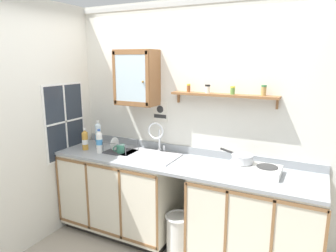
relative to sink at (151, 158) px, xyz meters
The scene contains 19 objects.
back_wall 0.59m from the sink, 41.51° to the left, with size 3.40×0.07×2.59m.
side_wall_left 1.33m from the sink, 147.72° to the right, with size 0.05×3.52×2.59m, color silver.
lower_cabinet_run 0.60m from the sink, behind, with size 1.33×0.64×0.92m.
lower_cabinet_run_right 1.24m from the sink, ahead, with size 1.17×0.64×0.92m.
countertop 0.35m from the sink, ahead, with size 2.76×0.67×0.03m, color gray.
backsplash 0.44m from the sink, 38.09° to the left, with size 2.76×0.02×0.08m, color gray.
sink is the anchor object (origin of this frame).
hot_plate_stove 1.10m from the sink, ahead, with size 0.47×0.28×0.08m.
saucepan 0.99m from the sink, ahead, with size 0.36×0.26×0.08m.
bottle_opaque_white_0 0.61m from the sink, 164.62° to the right, with size 0.07×0.07×0.27m.
bottle_water_clear_1 0.74m from the sink, behind, with size 0.07×0.07×0.32m.
bottle_juice_amber_2 0.82m from the sink, behind, with size 0.07×0.07×0.25m.
dish_rack 0.39m from the sink, behind, with size 0.33×0.27×0.16m.
mug 0.36m from the sink, 167.32° to the right, with size 0.12×0.09×0.10m.
wall_cabinet 0.90m from the sink, 149.44° to the left, with size 0.46×0.28×0.61m.
spice_shelf 1.03m from the sink, 16.27° to the left, with size 1.08×0.14×0.22m.
warning_sign 0.54m from the sink, 95.59° to the left, with size 0.18×0.01×0.23m.
window 1.12m from the sink, behind, with size 0.03×0.60×0.89m.
trash_bin 0.83m from the sink, 22.71° to the right, with size 0.28×0.28×0.44m.
Camera 1 is at (1.24, -2.28, 1.97)m, focal length 32.50 mm.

